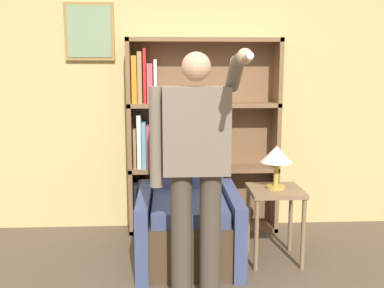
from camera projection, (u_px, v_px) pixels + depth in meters
The scene contains 6 objects.
wall_back at pixel (193, 90), 4.50m from camera, with size 8.00×0.11×2.80m.
bookcase at pixel (187, 140), 4.42m from camera, with size 1.47×0.28×1.90m.
armchair at pixel (188, 218), 3.84m from camera, with size 0.84×0.95×1.17m.
person_standing at pixel (196, 162), 3.03m from camera, with size 0.60×0.78×1.73m.
side_table at pixel (275, 202), 3.75m from camera, with size 0.44×0.44×0.63m.
table_lamp at pixel (277, 157), 3.69m from camera, with size 0.27×0.27×0.36m.
Camera 1 is at (-0.25, -2.49, 1.62)m, focal length 42.00 mm.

